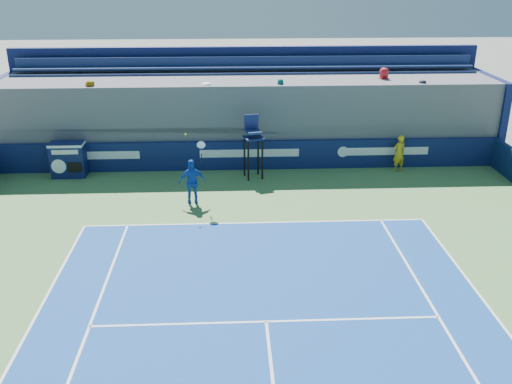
{
  "coord_description": "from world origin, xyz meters",
  "views": [
    {
      "loc": [
        -0.77,
        -4.85,
        7.86
      ],
      "look_at": [
        0.0,
        11.5,
        1.25
      ],
      "focal_mm": 40.0,
      "sensor_mm": 36.0,
      "label": 1
    }
  ],
  "objects_px": {
    "ball_person": "(399,153)",
    "match_clock": "(68,159)",
    "umpire_chair": "(253,140)",
    "tennis_player": "(192,182)"
  },
  "relations": [
    {
      "from": "match_clock",
      "to": "umpire_chair",
      "type": "distance_m",
      "value": 7.27
    },
    {
      "from": "ball_person",
      "to": "match_clock",
      "type": "xyz_separation_m",
      "value": [
        -13.08,
        0.02,
        -0.02
      ]
    },
    {
      "from": "match_clock",
      "to": "tennis_player",
      "type": "xyz_separation_m",
      "value": [
        5.01,
        -2.98,
        0.08
      ]
    },
    {
      "from": "match_clock",
      "to": "umpire_chair",
      "type": "bearing_deg",
      "value": -3.55
    },
    {
      "from": "umpire_chair",
      "to": "ball_person",
      "type": "bearing_deg",
      "value": 4.18
    },
    {
      "from": "ball_person",
      "to": "tennis_player",
      "type": "bearing_deg",
      "value": 0.99
    },
    {
      "from": "match_clock",
      "to": "tennis_player",
      "type": "bearing_deg",
      "value": -30.73
    },
    {
      "from": "match_clock",
      "to": "umpire_chair",
      "type": "xyz_separation_m",
      "value": [
        7.21,
        -0.45,
        0.79
      ]
    },
    {
      "from": "ball_person",
      "to": "tennis_player",
      "type": "distance_m",
      "value": 8.6
    },
    {
      "from": "umpire_chair",
      "to": "tennis_player",
      "type": "distance_m",
      "value": 3.43
    }
  ]
}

